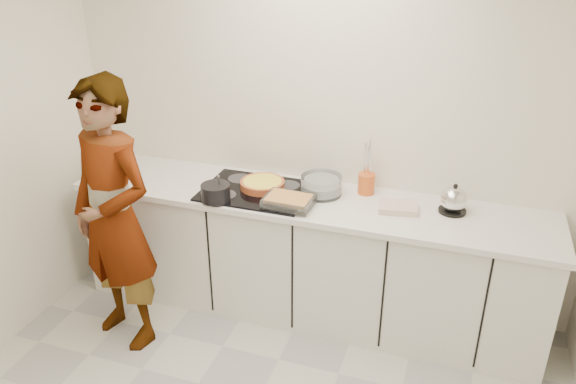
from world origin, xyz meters
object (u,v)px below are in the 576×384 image
(tart_dish, at_px, (262,184))
(saucepan, at_px, (216,192))
(cook, at_px, (114,218))
(mixing_bowl, at_px, (321,186))
(baking_dish, at_px, (289,201))
(hob, at_px, (256,191))
(utensil_crock, at_px, (366,183))
(kettle, at_px, (454,200))

(tart_dish, distance_m, saucepan, 0.35)
(cook, bearing_deg, mixing_bowl, 49.36)
(saucepan, height_order, baking_dish, saucepan)
(tart_dish, height_order, cook, cook)
(hob, bearing_deg, baking_dish, -27.32)
(hob, distance_m, saucepan, 0.30)
(tart_dish, xyz_separation_m, baking_dish, (0.26, -0.20, 0.01))
(mixing_bowl, xyz_separation_m, cook, (-1.14, -0.73, -0.07))
(hob, bearing_deg, saucepan, -131.60)
(saucepan, bearing_deg, mixing_bowl, 27.84)
(mixing_bowl, xyz_separation_m, utensil_crock, (0.28, 0.11, 0.01))
(mixing_bowl, relative_size, cook, 0.19)
(hob, xyz_separation_m, kettle, (1.29, 0.12, 0.08))
(tart_dish, xyz_separation_m, saucepan, (-0.22, -0.27, 0.03))
(mixing_bowl, bearing_deg, tart_dish, -171.63)
(hob, height_order, baking_dish, baking_dish)
(tart_dish, xyz_separation_m, cook, (-0.74, -0.67, -0.05))
(baking_dish, height_order, mixing_bowl, mixing_bowl)
(baking_dish, relative_size, cook, 0.17)
(baking_dish, distance_m, kettle, 1.04)
(tart_dish, relative_size, baking_dish, 1.08)
(tart_dish, bearing_deg, cook, -137.97)
(kettle, bearing_deg, tart_dish, -176.87)
(baking_dish, height_order, kettle, kettle)
(tart_dish, relative_size, utensil_crock, 2.39)
(tart_dish, height_order, saucepan, saucepan)
(kettle, bearing_deg, hob, -174.70)
(mixing_bowl, xyz_separation_m, kettle, (0.86, 0.01, 0.02))
(cook, bearing_deg, utensil_crock, 47.35)
(hob, distance_m, cook, 0.94)
(hob, distance_m, baking_dish, 0.32)
(mixing_bowl, bearing_deg, cook, -147.55)
(hob, relative_size, tart_dish, 2.13)
(saucepan, height_order, cook, cook)
(saucepan, xyz_separation_m, baking_dish, (0.48, 0.07, -0.02))
(tart_dish, bearing_deg, saucepan, -129.45)
(mixing_bowl, distance_m, kettle, 0.86)
(mixing_bowl, bearing_deg, utensil_crock, 21.44)
(saucepan, distance_m, cook, 0.66)
(baking_dish, height_order, cook, cook)
(saucepan, relative_size, mixing_bowl, 0.61)
(kettle, xyz_separation_m, utensil_crock, (-0.57, 0.10, -0.01))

